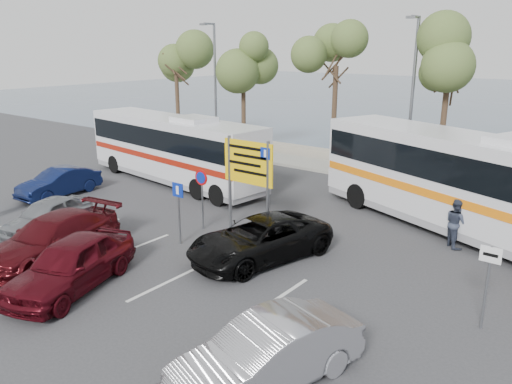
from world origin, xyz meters
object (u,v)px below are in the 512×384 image
Objects in this scene: car_silver_a at (48,216)px; car_red at (71,264)px; coach_bus_left at (174,151)px; car_blue at (59,182)px; street_lamp_left at (214,81)px; street_lamp_right at (412,93)px; pedestrian_far at (456,223)px; suv_black at (260,239)px; car_silver_b at (267,354)px; coach_bus_right at (468,187)px; direction_sign at (248,170)px; car_maroon at (52,238)px.

car_red is at bearing -39.08° from car_silver_a.
coach_bus_left reaches higher than car_blue.
street_lamp_left is 2.11× the size of car_silver_a.
coach_bus_left is 11.85m from car_red.
street_lamp_left is 1.00× the size of street_lamp_right.
car_blue is 10.12m from car_red.
car_red is at bearing 99.18° from pedestrian_far.
suv_black is (-0.16, -12.02, -3.90)m from street_lamp_right.
car_blue is at bearing 178.37° from car_silver_b.
car_blue is (-2.50, -5.00, -1.00)m from coach_bus_left.
coach_bus_right is at bearing -51.15° from street_lamp_right.
street_lamp_right is 9.19m from pedestrian_far.
street_lamp_left is 20.01m from car_red.
car_red is 7.04m from car_silver_b.
coach_bus_right is 11.51m from car_silver_b.
suv_black is 2.85× the size of pedestrian_far.
car_silver_b is (5.83, -6.70, -1.72)m from direction_sign.
coach_bus_right reaches higher than car_silver_b.
direction_sign is 0.92× the size of car_blue.
coach_bus_right is (4.50, -5.59, -2.77)m from street_lamp_right.
coach_bus_left is at bearing 84.94° from car_silver_a.
coach_bus_right is at bearing 36.10° from direction_sign.
car_silver_a is at bearing 143.11° from car_maroon.
car_silver_b is at bearing -48.95° from direction_sign.
street_lamp_right reaches higher than pedestrian_far.
pedestrian_far is at bearing 16.38° from car_silver_a.
car_maroon is at bearing 89.08° from pedestrian_far.
car_red reaches higher than car_blue.
car_red is 0.89× the size of suv_black.
coach_bus_right is 2.55× the size of suv_black.
car_blue is (-12.00, -12.02, -3.95)m from street_lamp_right.
coach_bus_right is 13.83m from car_red.
car_blue is 0.79× the size of suv_black.
street_lamp_left reaches higher than pedestrian_far.
car_maroon is 2.54m from car_red.
direction_sign is at bearing 73.74° from pedestrian_far.
direction_sign reaches higher than car_blue.
coach_bus_right is 17.75m from car_blue.
car_silver_b is (9.44, -0.84, -0.01)m from car_maroon.
direction_sign is 7.09m from car_maroon.
car_blue is (-16.50, -6.43, -1.18)m from coach_bus_right.
street_lamp_right is 0.63× the size of coach_bus_right.
suv_black is 1.16× the size of car_silver_b.
car_maroon is at bearing 142.67° from car_red.
suv_black is at bearing -125.94° from coach_bus_right.
direction_sign is at bearing 146.94° from car_silver_b.
direction_sign is at bearing -100.94° from street_lamp_right.
car_red is at bearing -60.07° from street_lamp_left.
suv_black is (3.04, 5.00, -0.06)m from car_red.
car_silver_b is at bearing -36.87° from suv_black.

